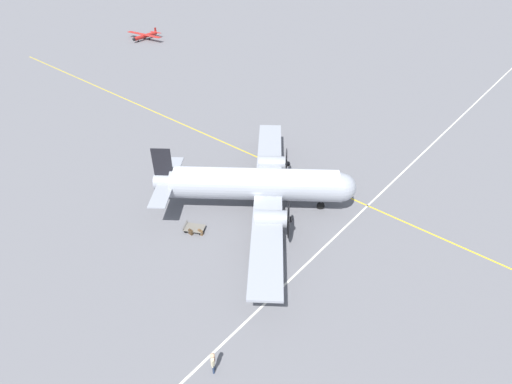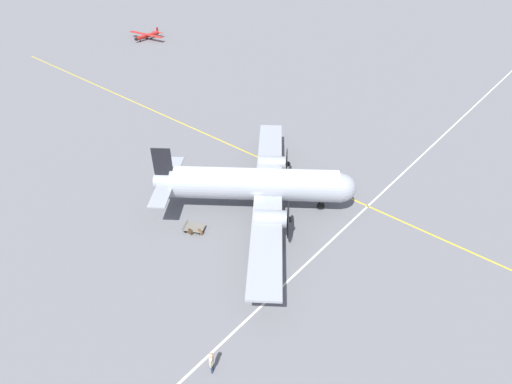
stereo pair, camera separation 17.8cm
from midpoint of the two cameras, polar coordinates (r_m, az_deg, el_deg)
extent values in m
plane|color=slate|center=(35.80, 0.14, -2.17)|extent=(300.00, 300.00, 0.00)
cube|color=gold|center=(40.18, 6.49, 2.27)|extent=(120.00, 0.16, 0.01)
cube|color=silver|center=(32.53, 10.20, -7.45)|extent=(0.16, 120.00, 0.01)
cylinder|color=#9399A3|center=(34.39, 0.15, 0.97)|extent=(13.12, 11.15, 2.56)
cylinder|color=silver|center=(34.00, 0.15, 1.95)|extent=(12.08, 10.11, 1.79)
sphere|color=#9399A3|center=(34.89, 12.31, 0.61)|extent=(2.43, 2.43, 2.43)
cylinder|color=#9399A3|center=(35.38, -11.84, 1.46)|extent=(3.12, 2.89, 1.41)
cube|color=black|center=(34.57, -13.07, 3.94)|extent=(1.35, 1.11, 2.94)
cube|color=#9399A3|center=(35.40, -12.43, 1.64)|extent=(5.98, 7.01, 0.10)
cube|color=#9399A3|center=(34.55, 1.93, 0.48)|extent=(17.01, 20.57, 0.20)
cylinder|color=#9399A3|center=(38.01, 2.45, 4.08)|extent=(2.84, 2.66, 1.41)
cylinder|color=black|center=(38.04, 4.54, 4.02)|extent=(1.87, 2.34, 2.96)
sphere|color=black|center=(38.04, 4.73, 4.02)|extent=(0.49, 0.49, 0.49)
cylinder|color=#9399A3|center=(31.23, 2.22, -3.87)|extent=(2.84, 2.66, 1.41)
cylinder|color=black|center=(31.26, 4.76, -3.94)|extent=(1.87, 2.34, 2.96)
sphere|color=black|center=(31.27, 4.99, -3.94)|extent=(0.49, 0.49, 0.49)
cylinder|color=#4C4C51|center=(38.57, 2.04, 2.77)|extent=(0.18, 0.18, 0.97)
cylinder|color=black|center=(38.83, 2.02, 2.17)|extent=(1.05, 0.92, 1.10)
cylinder|color=#4C4C51|center=(31.90, 1.73, -5.31)|extent=(0.18, 0.18, 0.97)
cylinder|color=black|center=(32.22, 1.71, -5.96)|extent=(1.05, 0.92, 1.10)
cylinder|color=#4C4C51|center=(35.57, 9.43, -1.42)|extent=(0.14, 0.14, 0.88)
cylinder|color=black|center=(35.83, 9.36, -1.98)|extent=(0.66, 0.58, 0.70)
cylinder|color=navy|center=(25.17, -6.02, -23.36)|extent=(0.12, 0.12, 0.82)
cylinder|color=navy|center=(25.05, -6.12, -23.82)|extent=(0.12, 0.12, 0.82)
cube|color=beige|center=(24.50, -6.18, -22.73)|extent=(0.38, 0.42, 0.61)
sphere|color=tan|center=(24.13, -6.25, -22.17)|extent=(0.27, 0.27, 0.27)
cylinder|color=beige|center=(24.66, -6.08, -22.29)|extent=(0.10, 0.10, 0.58)
cylinder|color=beige|center=(24.41, -6.28, -23.25)|extent=(0.10, 0.10, 0.58)
cube|color=maroon|center=(24.43, -5.95, -22.66)|extent=(0.04, 0.05, 0.39)
cube|color=#47331E|center=(33.30, -9.19, -5.63)|extent=(0.40, 0.20, 0.44)
cube|color=#312315|center=(33.14, -9.23, -5.30)|extent=(0.14, 0.14, 0.02)
cube|color=brown|center=(33.14, -7.82, -5.69)|extent=(0.47, 0.17, 0.46)
cube|color=#4A3520|center=(32.97, -7.86, -5.35)|extent=(0.17, 0.12, 0.02)
cube|color=#6B665B|center=(33.54, -8.67, -5.04)|extent=(1.99, 1.77, 0.04)
cube|color=#6B665B|center=(33.63, -10.00, -4.53)|extent=(0.57, 0.98, 0.04)
cylinder|color=#6B665B|center=(34.07, -9.68, -4.12)|extent=(0.04, 0.04, 0.22)
cylinder|color=#6B665B|center=(33.34, -10.29, -5.23)|extent=(0.04, 0.04, 0.22)
cylinder|color=black|center=(33.76, -7.39, -4.93)|extent=(0.27, 0.19, 0.28)
cylinder|color=black|center=(33.14, -7.86, -5.89)|extent=(0.27, 0.19, 0.28)
cylinder|color=black|center=(34.14, -9.41, -4.62)|extent=(0.27, 0.19, 0.28)
cylinder|color=black|center=(33.53, -9.92, -5.56)|extent=(0.27, 0.19, 0.28)
cylinder|color=#B2231E|center=(89.80, -15.19, 20.75)|extent=(1.50, 5.93, 0.72)
sphere|color=black|center=(87.84, -16.71, 20.20)|extent=(0.65, 0.65, 0.65)
cube|color=#B2231E|center=(89.51, -15.39, 20.89)|extent=(8.87, 2.09, 0.08)
cube|color=#B2231E|center=(91.56, -13.87, 21.58)|extent=(0.13, 0.53, 0.94)
cube|color=#B2231E|center=(91.67, -13.83, 21.30)|extent=(2.91, 0.84, 0.04)
cylinder|color=black|center=(88.60, -16.16, 20.02)|extent=(0.12, 0.29, 0.28)
cylinder|color=#4C4C51|center=(88.57, -16.17, 20.09)|extent=(0.06, 0.06, 0.21)
cylinder|color=black|center=(89.68, -14.67, 20.43)|extent=(0.12, 0.29, 0.28)
cylinder|color=#4C4C51|center=(89.65, -14.68, 20.49)|extent=(0.06, 0.06, 0.21)
cylinder|color=black|center=(90.62, -15.28, 20.49)|extent=(0.12, 0.29, 0.28)
cylinder|color=#4C4C51|center=(90.60, -15.29, 20.55)|extent=(0.06, 0.06, 0.21)
camera|label=1|loc=(0.09, -89.85, 0.10)|focal=28.00mm
camera|label=2|loc=(0.09, 90.15, -0.10)|focal=28.00mm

